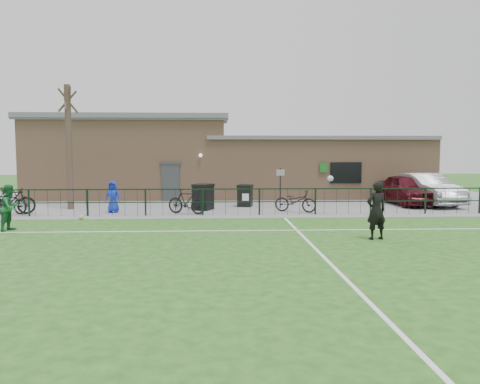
{
  "coord_description": "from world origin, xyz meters",
  "views": [
    {
      "loc": [
        -0.82,
        -12.48,
        2.83
      ],
      "look_at": [
        0.0,
        5.0,
        1.3
      ],
      "focal_mm": 35.0,
      "sensor_mm": 36.0,
      "label": 1
    }
  ],
  "objects_px": {
    "ball_ground": "(81,217)",
    "outfield_player": "(10,208)",
    "car_maroon": "(407,189)",
    "bicycle_d": "(187,201)",
    "bicycle_e": "(295,201)",
    "bicycle_b": "(11,201)",
    "car_silver": "(425,189)",
    "bicycle_c": "(8,202)",
    "wheelie_bin_right": "(245,196)",
    "sign_post": "(280,188)",
    "spectator_child": "(113,197)",
    "wheelie_bin_left": "(203,198)",
    "bare_tree": "(69,148)"
  },
  "relations": [
    {
      "from": "bicycle_b",
      "to": "bicycle_d",
      "type": "height_order",
      "value": "bicycle_b"
    },
    {
      "from": "car_silver",
      "to": "bicycle_e",
      "type": "xyz_separation_m",
      "value": [
        -7.31,
        -2.68,
        -0.31
      ]
    },
    {
      "from": "bicycle_c",
      "to": "outfield_player",
      "type": "distance_m",
      "value": 4.88
    },
    {
      "from": "sign_post",
      "to": "spectator_child",
      "type": "xyz_separation_m",
      "value": [
        -7.9,
        -1.42,
        -0.27
      ]
    },
    {
      "from": "ball_ground",
      "to": "car_silver",
      "type": "bearing_deg",
      "value": 15.35
    },
    {
      "from": "bicycle_c",
      "to": "ball_ground",
      "type": "distance_m",
      "value": 4.23
    },
    {
      "from": "wheelie_bin_left",
      "to": "bicycle_b",
      "type": "xyz_separation_m",
      "value": [
        -8.47,
        -1.33,
        0.04
      ]
    },
    {
      "from": "wheelie_bin_right",
      "to": "bicycle_c",
      "type": "distance_m",
      "value": 11.07
    },
    {
      "from": "bicycle_b",
      "to": "bicycle_e",
      "type": "bearing_deg",
      "value": -100.99
    },
    {
      "from": "bicycle_c",
      "to": "sign_post",
      "type": "bearing_deg",
      "value": -62.19
    },
    {
      "from": "ball_ground",
      "to": "car_maroon",
      "type": "bearing_deg",
      "value": 16.44
    },
    {
      "from": "bicycle_b",
      "to": "car_silver",
      "type": "bearing_deg",
      "value": -93.91
    },
    {
      "from": "bicycle_b",
      "to": "outfield_player",
      "type": "xyz_separation_m",
      "value": [
        1.76,
        -4.13,
        0.19
      ]
    },
    {
      "from": "wheelie_bin_left",
      "to": "bicycle_d",
      "type": "bearing_deg",
      "value": -90.8
    },
    {
      "from": "ball_ground",
      "to": "outfield_player",
      "type": "bearing_deg",
      "value": -124.02
    },
    {
      "from": "bare_tree",
      "to": "spectator_child",
      "type": "bearing_deg",
      "value": -31.48
    },
    {
      "from": "outfield_player",
      "to": "car_silver",
      "type": "bearing_deg",
      "value": -56.27
    },
    {
      "from": "bicycle_e",
      "to": "ball_ground",
      "type": "height_order",
      "value": "bicycle_e"
    },
    {
      "from": "wheelie_bin_left",
      "to": "bicycle_d",
      "type": "distance_m",
      "value": 1.6
    },
    {
      "from": "wheelie_bin_right",
      "to": "bicycle_e",
      "type": "height_order",
      "value": "bicycle_e"
    },
    {
      "from": "wheelie_bin_left",
      "to": "outfield_player",
      "type": "bearing_deg",
      "value": -115.9
    },
    {
      "from": "bicycle_c",
      "to": "outfield_player",
      "type": "relative_size",
      "value": 1.25
    },
    {
      "from": "bicycle_b",
      "to": "ball_ground",
      "type": "xyz_separation_m",
      "value": [
        3.5,
        -1.55,
        -0.53
      ]
    },
    {
      "from": "bicycle_c",
      "to": "bicycle_b",
      "type": "bearing_deg",
      "value": -117.21
    },
    {
      "from": "bicycle_d",
      "to": "spectator_child",
      "type": "relative_size",
      "value": 1.29
    },
    {
      "from": "spectator_child",
      "to": "outfield_player",
      "type": "height_order",
      "value": "outfield_player"
    },
    {
      "from": "wheelie_bin_right",
      "to": "ball_ground",
      "type": "bearing_deg",
      "value": -135.46
    },
    {
      "from": "car_silver",
      "to": "ball_ground",
      "type": "height_order",
      "value": "car_silver"
    },
    {
      "from": "car_silver",
      "to": "sign_post",
      "type": "bearing_deg",
      "value": 178.59
    },
    {
      "from": "bicycle_d",
      "to": "bicycle_e",
      "type": "height_order",
      "value": "bicycle_d"
    },
    {
      "from": "bare_tree",
      "to": "bicycle_e",
      "type": "bearing_deg",
      "value": -8.53
    },
    {
      "from": "bicycle_d",
      "to": "spectator_child",
      "type": "xyz_separation_m",
      "value": [
        -3.4,
        0.6,
        0.16
      ]
    },
    {
      "from": "bicycle_e",
      "to": "car_silver",
      "type": "bearing_deg",
      "value": -45.45
    },
    {
      "from": "wheelie_bin_left",
      "to": "sign_post",
      "type": "xyz_separation_m",
      "value": [
        3.8,
        0.57,
        0.42
      ]
    },
    {
      "from": "sign_post",
      "to": "bicycle_e",
      "type": "xyz_separation_m",
      "value": [
        0.5,
        -1.58,
        -0.49
      ]
    },
    {
      "from": "car_maroon",
      "to": "bicycle_b",
      "type": "bearing_deg",
      "value": -173.6
    },
    {
      "from": "car_maroon",
      "to": "spectator_child",
      "type": "distance_m",
      "value": 15.02
    },
    {
      "from": "wheelie_bin_right",
      "to": "sign_post",
      "type": "xyz_separation_m",
      "value": [
        1.71,
        -0.71,
        0.49
      ]
    },
    {
      "from": "wheelie_bin_left",
      "to": "bicycle_b",
      "type": "bearing_deg",
      "value": -146.14
    },
    {
      "from": "outfield_player",
      "to": "bicycle_b",
      "type": "bearing_deg",
      "value": 35.58
    },
    {
      "from": "bare_tree",
      "to": "ball_ground",
      "type": "height_order",
      "value": "bare_tree"
    },
    {
      "from": "bare_tree",
      "to": "outfield_player",
      "type": "relative_size",
      "value": 3.64
    },
    {
      "from": "car_silver",
      "to": "bicycle_c",
      "type": "xyz_separation_m",
      "value": [
        -20.34,
        -2.7,
        -0.28
      ]
    },
    {
      "from": "ball_ground",
      "to": "bicycle_c",
      "type": "bearing_deg",
      "value": 153.91
    },
    {
      "from": "bicycle_c",
      "to": "spectator_child",
      "type": "xyz_separation_m",
      "value": [
        4.64,
        0.19,
        0.18
      ]
    },
    {
      "from": "bicycle_b",
      "to": "bicycle_e",
      "type": "relative_size",
      "value": 1.04
    },
    {
      "from": "wheelie_bin_right",
      "to": "spectator_child",
      "type": "height_order",
      "value": "spectator_child"
    },
    {
      "from": "wheelie_bin_right",
      "to": "outfield_player",
      "type": "relative_size",
      "value": 0.62
    },
    {
      "from": "wheelie_bin_left",
      "to": "spectator_child",
      "type": "bearing_deg",
      "value": -143.35
    },
    {
      "from": "sign_post",
      "to": "ball_ground",
      "type": "relative_size",
      "value": 10.01
    }
  ]
}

